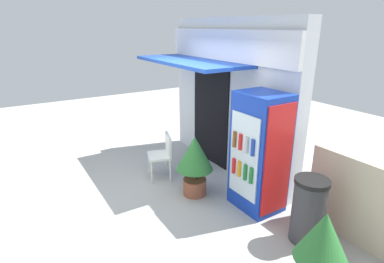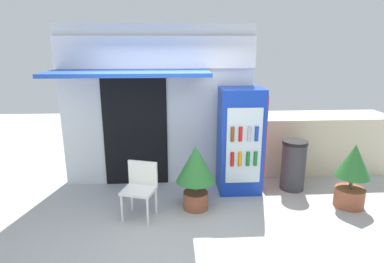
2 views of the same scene
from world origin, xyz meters
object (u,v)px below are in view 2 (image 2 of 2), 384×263
Objects in this scene: drink_cooler at (241,141)px; potted_plant_near_shop at (196,170)px; plastic_chair at (141,185)px; trash_bin at (293,165)px; potted_plant_curbside at (353,172)px.

potted_plant_near_shop is at bearing -142.62° from drink_cooler.
trash_bin reaches higher than plastic_chair.
plastic_chair is at bearing -169.12° from potted_plant_near_shop.
drink_cooler is at bearing 179.22° from trash_bin.
potted_plant_curbside is at bearing -45.50° from trash_bin.
potted_plant_near_shop is 1.00× the size of potted_plant_curbside.
drink_cooler is 1.76× the size of potted_plant_near_shop.
drink_cooler reaches higher than trash_bin.
trash_bin is at bearing -0.78° from drink_cooler.
potted_plant_curbside reaches higher than plastic_chair.
plastic_chair is 0.86m from potted_plant_near_shop.
potted_plant_near_shop is (-0.82, -0.62, -0.26)m from drink_cooler.
trash_bin is (2.61, 0.77, -0.04)m from plastic_chair.
potted_plant_curbside is 1.15× the size of trash_bin.
potted_plant_curbside is 0.98m from trash_bin.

